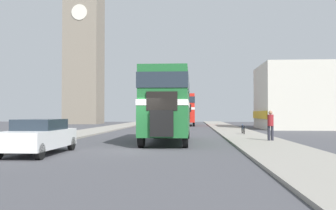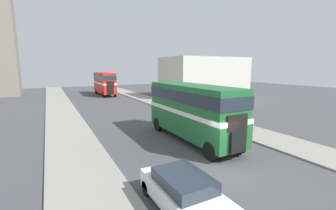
{
  "view_description": "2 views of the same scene",
  "coord_description": "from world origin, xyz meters",
  "px_view_note": "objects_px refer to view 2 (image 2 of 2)",
  "views": [
    {
      "loc": [
        2.79,
        -17.63,
        1.75
      ],
      "look_at": [
        1.3,
        5.01,
        2.26
      ],
      "focal_mm": 40.0,
      "sensor_mm": 36.0,
      "label": 1
    },
    {
      "loc": [
        -7.98,
        -8.53,
        5.45
      ],
      "look_at": [
        1.3,
        8.79,
        2.14
      ],
      "focal_mm": 24.0,
      "sensor_mm": 36.0,
      "label": 2
    }
  ],
  "objects_px": {
    "car_parked_near": "(185,194)",
    "pedestrian_walking": "(248,117)",
    "double_decker_bus": "(192,108)",
    "bus_distant": "(104,82)",
    "bicycle_on_pavement": "(195,111)"
  },
  "relations": [
    {
      "from": "car_parked_near",
      "to": "pedestrian_walking",
      "type": "bearing_deg",
      "value": 32.96
    },
    {
      "from": "bus_distant",
      "to": "bicycle_on_pavement",
      "type": "bearing_deg",
      "value": -78.52
    },
    {
      "from": "bus_distant",
      "to": "car_parked_near",
      "type": "distance_m",
      "value": 38.92
    },
    {
      "from": "bus_distant",
      "to": "car_parked_near",
      "type": "relative_size",
      "value": 2.07
    },
    {
      "from": "car_parked_near",
      "to": "double_decker_bus",
      "type": "bearing_deg",
      "value": 54.23
    },
    {
      "from": "double_decker_bus",
      "to": "car_parked_near",
      "type": "relative_size",
      "value": 2.03
    },
    {
      "from": "car_parked_near",
      "to": "bicycle_on_pavement",
      "type": "distance_m",
      "value": 17.85
    },
    {
      "from": "pedestrian_walking",
      "to": "bicycle_on_pavement",
      "type": "distance_m",
      "value": 7.17
    },
    {
      "from": "double_decker_bus",
      "to": "bus_distant",
      "type": "distance_m",
      "value": 31.44
    },
    {
      "from": "double_decker_bus",
      "to": "pedestrian_walking",
      "type": "height_order",
      "value": "double_decker_bus"
    },
    {
      "from": "bus_distant",
      "to": "bicycle_on_pavement",
      "type": "height_order",
      "value": "bus_distant"
    },
    {
      "from": "pedestrian_walking",
      "to": "car_parked_near",
      "type": "bearing_deg",
      "value": -147.04
    },
    {
      "from": "pedestrian_walking",
      "to": "double_decker_bus",
      "type": "bearing_deg",
      "value": -177.59
    },
    {
      "from": "car_parked_near",
      "to": "pedestrian_walking",
      "type": "distance_m",
      "value": 13.4
    },
    {
      "from": "bus_distant",
      "to": "car_parked_near",
      "type": "height_order",
      "value": "bus_distant"
    }
  ]
}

